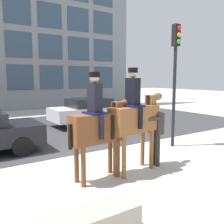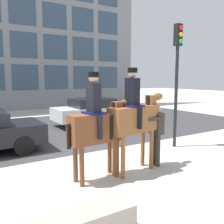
{
  "view_description": "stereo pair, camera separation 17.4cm",
  "coord_description": "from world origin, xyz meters",
  "px_view_note": "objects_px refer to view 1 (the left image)",
  "views": [
    {
      "loc": [
        -3.4,
        -6.46,
        2.4
      ],
      "look_at": [
        0.25,
        -0.93,
        1.5
      ],
      "focal_mm": 40.0,
      "sensor_mm": 36.0,
      "label": 1
    },
    {
      "loc": [
        -3.26,
        -6.56,
        2.4
      ],
      "look_at": [
        0.25,
        -0.93,
        1.5
      ],
      "focal_mm": 40.0,
      "sensor_mm": 36.0,
      "label": 2
    }
  ],
  "objects_px": {
    "pedestrian_bystander": "(156,130)",
    "traffic_light": "(175,66)",
    "mounted_horse_lead": "(98,125)",
    "street_car_far_lane": "(90,111)",
    "mounted_horse_companion": "(135,117)"
  },
  "relations": [
    {
      "from": "mounted_horse_companion",
      "to": "mounted_horse_lead",
      "type": "bearing_deg",
      "value": 166.45
    },
    {
      "from": "mounted_horse_companion",
      "to": "street_car_far_lane",
      "type": "distance_m",
      "value": 6.78
    },
    {
      "from": "mounted_horse_companion",
      "to": "street_car_far_lane",
      "type": "height_order",
      "value": "mounted_horse_companion"
    },
    {
      "from": "mounted_horse_lead",
      "to": "mounted_horse_companion",
      "type": "relative_size",
      "value": 0.96
    },
    {
      "from": "mounted_horse_companion",
      "to": "traffic_light",
      "type": "distance_m",
      "value": 3.19
    },
    {
      "from": "traffic_light",
      "to": "mounted_horse_companion",
      "type": "bearing_deg",
      "value": -156.61
    },
    {
      "from": "traffic_light",
      "to": "pedestrian_bystander",
      "type": "bearing_deg",
      "value": -149.55
    },
    {
      "from": "mounted_horse_lead",
      "to": "traffic_light",
      "type": "distance_m",
      "value": 4.11
    },
    {
      "from": "pedestrian_bystander",
      "to": "street_car_far_lane",
      "type": "xyz_separation_m",
      "value": [
        1.42,
        6.36,
        -0.26
      ]
    },
    {
      "from": "pedestrian_bystander",
      "to": "traffic_light",
      "type": "height_order",
      "value": "traffic_light"
    },
    {
      "from": "mounted_horse_lead",
      "to": "street_car_far_lane",
      "type": "bearing_deg",
      "value": 59.42
    },
    {
      "from": "pedestrian_bystander",
      "to": "traffic_light",
      "type": "bearing_deg",
      "value": -148.5
    },
    {
      "from": "pedestrian_bystander",
      "to": "street_car_far_lane",
      "type": "relative_size",
      "value": 0.41
    },
    {
      "from": "mounted_horse_companion",
      "to": "pedestrian_bystander",
      "type": "xyz_separation_m",
      "value": [
        0.75,
        0.03,
        -0.43
      ]
    },
    {
      "from": "mounted_horse_companion",
      "to": "street_car_far_lane",
      "type": "relative_size",
      "value": 0.65
    }
  ]
}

